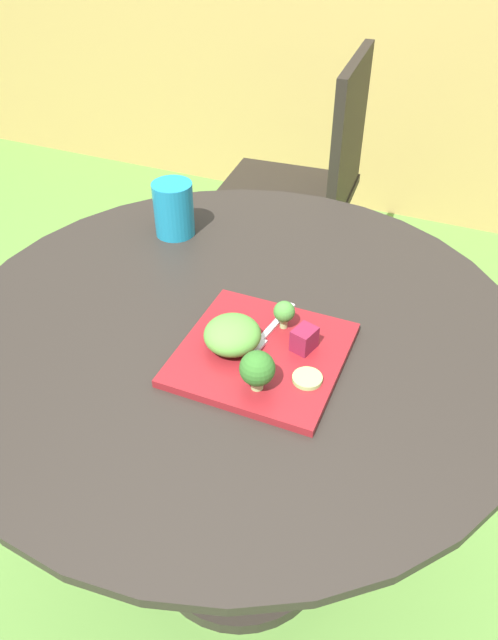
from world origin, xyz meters
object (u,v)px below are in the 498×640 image
(patio_chair, at_px, (311,175))
(drinking_glass, at_px, (174,212))
(salad_plate, at_px, (262,354))
(fork, at_px, (266,333))

(patio_chair, relative_size, drinking_glass, 7.85)
(salad_plate, bearing_deg, fork, 101.32)
(patio_chair, height_order, salad_plate, patio_chair)
(salad_plate, distance_m, drinking_glass, 0.44)
(salad_plate, distance_m, fork, 0.04)
(patio_chair, xyz_separation_m, salad_plate, (0.26, -1.08, 0.20))
(fork, bearing_deg, patio_chair, 103.51)
(salad_plate, bearing_deg, patio_chair, 103.43)
(patio_chair, relative_size, salad_plate, 3.47)
(patio_chair, xyz_separation_m, fork, (0.25, -1.04, 0.21))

